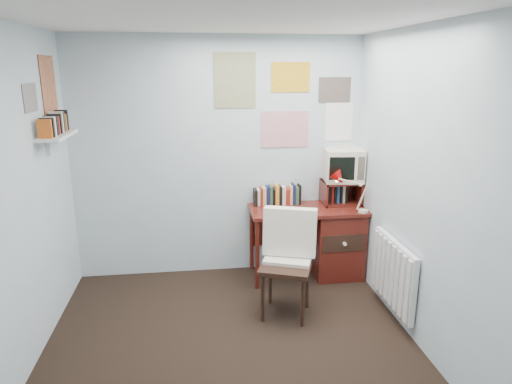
{
  "coord_description": "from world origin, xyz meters",
  "views": [
    {
      "loc": [
        -0.23,
        -2.95,
        2.18
      ],
      "look_at": [
        0.3,
        1.03,
        1.08
      ],
      "focal_mm": 32.0,
      "sensor_mm": 36.0,
      "label": 1
    }
  ],
  "objects_px": {
    "wall_shelf": "(57,135)",
    "radiator": "(393,273)",
    "desk_lamp": "(364,195)",
    "tv_riser": "(341,192)",
    "desk": "(331,239)",
    "crt_tv": "(343,163)",
    "desk_chair": "(286,267)"
  },
  "relations": [
    {
      "from": "desk_lamp",
      "to": "crt_tv",
      "type": "xyz_separation_m",
      "value": [
        -0.12,
        0.35,
        0.25
      ]
    },
    {
      "from": "crt_tv",
      "to": "desk_lamp",
      "type": "bearing_deg",
      "value": -64.48
    },
    {
      "from": "desk",
      "to": "tv_riser",
      "type": "height_order",
      "value": "tv_riser"
    },
    {
      "from": "desk_lamp",
      "to": "wall_shelf",
      "type": "xyz_separation_m",
      "value": [
        -2.82,
        -0.16,
        0.68
      ]
    },
    {
      "from": "desk",
      "to": "tv_riser",
      "type": "xyz_separation_m",
      "value": [
        0.12,
        0.11,
        0.48
      ]
    },
    {
      "from": "desk_lamp",
      "to": "wall_shelf",
      "type": "bearing_deg",
      "value": 164.51
    },
    {
      "from": "desk",
      "to": "crt_tv",
      "type": "height_order",
      "value": "crt_tv"
    },
    {
      "from": "desk_lamp",
      "to": "crt_tv",
      "type": "distance_m",
      "value": 0.45
    },
    {
      "from": "desk_chair",
      "to": "tv_riser",
      "type": "distance_m",
      "value": 1.24
    },
    {
      "from": "wall_shelf",
      "to": "radiator",
      "type": "bearing_deg",
      "value": -10.89
    },
    {
      "from": "desk",
      "to": "radiator",
      "type": "distance_m",
      "value": 0.97
    },
    {
      "from": "tv_riser",
      "to": "desk",
      "type": "bearing_deg",
      "value": -137.04
    },
    {
      "from": "desk",
      "to": "desk_lamp",
      "type": "distance_m",
      "value": 0.63
    },
    {
      "from": "desk_chair",
      "to": "radiator",
      "type": "distance_m",
      "value": 0.95
    },
    {
      "from": "desk_lamp",
      "to": "radiator",
      "type": "relative_size",
      "value": 0.46
    },
    {
      "from": "desk",
      "to": "radiator",
      "type": "relative_size",
      "value": 1.5
    },
    {
      "from": "desk_lamp",
      "to": "wall_shelf",
      "type": "height_order",
      "value": "wall_shelf"
    },
    {
      "from": "desk_lamp",
      "to": "radiator",
      "type": "bearing_deg",
      "value": -105.87
    },
    {
      "from": "tv_riser",
      "to": "crt_tv",
      "type": "bearing_deg",
      "value": 48.55
    },
    {
      "from": "radiator",
      "to": "wall_shelf",
      "type": "relative_size",
      "value": 1.29
    },
    {
      "from": "radiator",
      "to": "wall_shelf",
      "type": "xyz_separation_m",
      "value": [
        -2.86,
        0.55,
        1.2
      ]
    },
    {
      "from": "desk",
      "to": "desk_lamp",
      "type": "height_order",
      "value": "desk_lamp"
    },
    {
      "from": "crt_tv",
      "to": "wall_shelf",
      "type": "distance_m",
      "value": 2.79
    },
    {
      "from": "desk",
      "to": "radiator",
      "type": "height_order",
      "value": "desk"
    },
    {
      "from": "desk_lamp",
      "to": "tv_riser",
      "type": "height_order",
      "value": "desk_lamp"
    },
    {
      "from": "wall_shelf",
      "to": "tv_riser",
      "type": "bearing_deg",
      "value": 10.32
    },
    {
      "from": "crt_tv",
      "to": "wall_shelf",
      "type": "relative_size",
      "value": 0.63
    },
    {
      "from": "tv_riser",
      "to": "crt_tv",
      "type": "relative_size",
      "value": 1.02
    },
    {
      "from": "tv_riser",
      "to": "radiator",
      "type": "distance_m",
      "value": 1.15
    },
    {
      "from": "desk_lamp",
      "to": "tv_riser",
      "type": "bearing_deg",
      "value": 93.43
    },
    {
      "from": "desk_lamp",
      "to": "wall_shelf",
      "type": "relative_size",
      "value": 0.59
    },
    {
      "from": "desk_chair",
      "to": "wall_shelf",
      "type": "relative_size",
      "value": 1.51
    }
  ]
}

